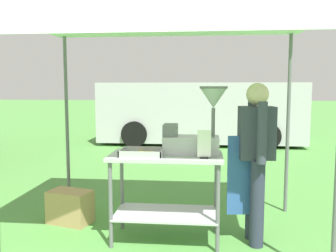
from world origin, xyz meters
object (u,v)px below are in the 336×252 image
supply_crate (70,207)px  van_silver (201,112)px  donut_cart (166,178)px  stall_canopy (167,26)px  vendor (255,154)px  donut_tray (142,154)px  donut_fryer (197,129)px  menu_sign (204,146)px

supply_crate → van_silver: bearing=77.0°
donut_cart → stall_canopy: bearing=90.0°
vendor → van_silver: 6.64m
stall_canopy → donut_tray: size_ratio=7.33×
donut_fryer → menu_sign: 0.29m
donut_fryer → menu_sign: donut_fryer is taller
stall_canopy → donut_fryer: 1.07m
supply_crate → stall_canopy: bearing=-12.4°
stall_canopy → supply_crate: (-1.15, 0.25, -1.98)m
vendor → supply_crate: vendor is taller
menu_sign → stall_canopy: bearing=143.8°
donut_cart → supply_crate: 1.29m
van_silver → vendor: bearing=-84.9°
van_silver → menu_sign: bearing=-89.3°
donut_fryer → van_silver: bearing=90.0°
stall_canopy → supply_crate: stall_canopy is taller
vendor → van_silver: bearing=95.1°
donut_tray → vendor: size_ratio=0.26×
donut_fryer → vendor: (0.58, -0.02, -0.25)m
donut_tray → menu_sign: menu_sign is taller
vendor → van_silver: van_silver is taller
donut_fryer → supply_crate: 1.77m
donut_cart → supply_crate: size_ratio=2.08×
donut_cart → van_silver: 6.66m
stall_canopy → vendor: size_ratio=1.88×
donut_cart → donut_fryer: (0.30, 0.06, 0.50)m
vendor → stall_canopy: bearing=175.8°
stall_canopy → van_silver: size_ratio=0.55×
stall_canopy → van_silver: (0.30, 6.55, -1.29)m
donut_cart → supply_crate: bearing=163.0°
stall_canopy → menu_sign: size_ratio=11.22×
stall_canopy → van_silver: stall_canopy is taller
donut_tray → donut_fryer: size_ratio=0.61×
van_silver → donut_cart: bearing=-92.6°
donut_tray → supply_crate: bearing=152.9°
donut_cart → donut_fryer: donut_fryer is taller
donut_cart → vendor: size_ratio=0.70×
menu_sign → van_silver: bearing=90.7°
donut_tray → van_silver: van_silver is taller
donut_cart → menu_sign: bearing=-25.2°
menu_sign → supply_crate: bearing=160.9°
donut_tray → supply_crate: (-0.93, 0.48, -0.73)m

